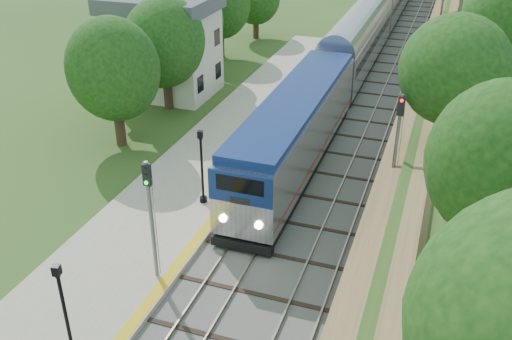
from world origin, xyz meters
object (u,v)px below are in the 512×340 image
(lamppost_far, at_px, (202,171))
(signal_platform, at_px, (150,208))
(lamppost_mid, at_px, (66,319))
(station_building, at_px, (163,45))
(signal_farside, at_px, (397,139))

(lamppost_far, bearing_deg, signal_platform, -84.62)
(lamppost_mid, distance_m, signal_platform, 5.75)
(lamppost_mid, distance_m, lamppost_far, 12.08)
(lamppost_mid, relative_size, signal_platform, 0.75)
(station_building, xyz_separation_m, signal_platform, (11.10, -22.50, -0.15))
(signal_platform, xyz_separation_m, signal_farside, (9.10, 10.20, 0.16))
(signal_platform, height_order, signal_farside, signal_farside)
(signal_platform, bearing_deg, lamppost_mid, -96.21)
(station_building, height_order, lamppost_mid, station_building)
(lamppost_mid, distance_m, signal_farside, 18.52)
(lamppost_mid, relative_size, signal_farside, 0.67)
(lamppost_far, distance_m, signal_platform, 6.83)
(lamppost_far, distance_m, signal_farside, 10.52)
(station_building, xyz_separation_m, lamppost_mid, (10.50, -27.98, -1.78))
(lamppost_mid, xyz_separation_m, lamppost_far, (-0.03, 12.08, -0.02))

